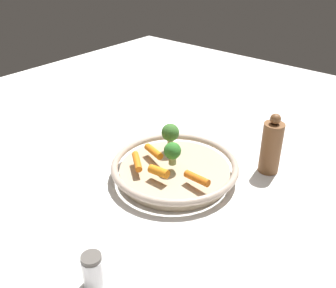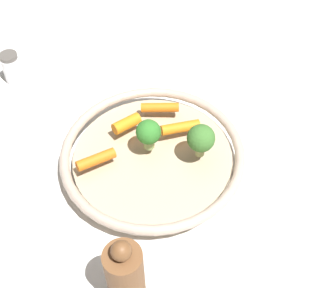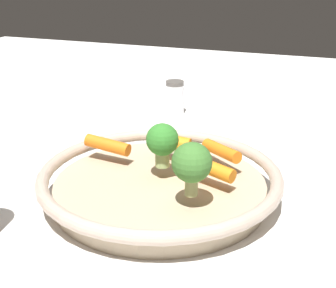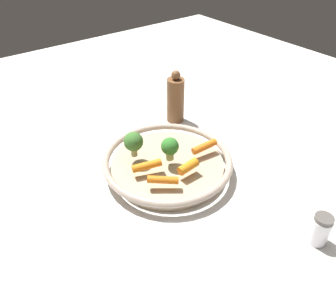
{
  "view_description": "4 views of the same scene",
  "coord_description": "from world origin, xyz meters",
  "views": [
    {
      "loc": [
        -0.5,
        0.62,
        0.54
      ],
      "look_at": [
        0.03,
        -0.01,
        0.08
      ],
      "focal_mm": 40.77,
      "sensor_mm": 36.0,
      "label": 1
    },
    {
      "loc": [
        -0.28,
        -0.42,
        0.66
      ],
      "look_at": [
        0.02,
        -0.02,
        0.07
      ],
      "focal_mm": 50.4,
      "sensor_mm": 36.0,
      "label": 2
    },
    {
      "loc": [
        0.21,
        -0.53,
        0.3
      ],
      "look_at": [
        0.01,
        -0.0,
        0.08
      ],
      "focal_mm": 52.39,
      "sensor_mm": 36.0,
      "label": 3
    },
    {
      "loc": [
        0.39,
        0.51,
        0.54
      ],
      "look_at": [
        -0.01,
        -0.01,
        0.07
      ],
      "focal_mm": 36.27,
      "sensor_mm": 36.0,
      "label": 4
    }
  ],
  "objects": [
    {
      "name": "salt_shaker",
      "position": [
        -0.1,
        0.35,
        0.03
      ],
      "size": [
        0.04,
        0.04,
        0.07
      ],
      "color": "white",
      "rests_on": "ground_plane"
    },
    {
      "name": "broccoli_floret_mid",
      "position": [
        -0.0,
        0.01,
        0.08
      ],
      "size": [
        0.04,
        0.04,
        0.06
      ],
      "color": "#96AB66",
      "rests_on": "serving_bowl"
    },
    {
      "name": "serving_bowl",
      "position": [
        0.0,
        0.0,
        0.02
      ],
      "size": [
        0.32,
        0.32,
        0.04
      ],
      "color": "tan",
      "rests_on": "ground_plane"
    },
    {
      "name": "pepper_mill",
      "position": [
        -0.17,
        -0.18,
        0.07
      ],
      "size": [
        0.05,
        0.05,
        0.16
      ],
      "color": "brown",
      "rests_on": "ground_plane"
    },
    {
      "name": "baby_carrot_near_rim",
      "position": [
        -0.09,
        0.03,
        0.05
      ],
      "size": [
        0.07,
        0.02,
        0.02
      ],
      "primitive_type": "cylinder",
      "rotation": [
        1.5,
        0.0,
        4.62
      ],
      "color": "orange",
      "rests_on": "serving_bowl"
    },
    {
      "name": "broccoli_floret_large",
      "position": [
        0.06,
        -0.05,
        0.08
      ],
      "size": [
        0.05,
        0.05,
        0.06
      ],
      "color": "tan",
      "rests_on": "serving_bowl"
    },
    {
      "name": "baby_carrot_left",
      "position": [
        0.06,
        0.01,
        0.05
      ],
      "size": [
        0.07,
        0.04,
        0.02
      ],
      "primitive_type": "cylinder",
      "rotation": [
        1.64,
        0.0,
        1.23
      ],
      "color": "orange",
      "rests_on": "serving_bowl"
    },
    {
      "name": "baby_carrot_center",
      "position": [
        -0.01,
        0.07,
        0.05
      ],
      "size": [
        0.05,
        0.02,
        0.02
      ],
      "primitive_type": "cylinder",
      "rotation": [
        1.64,
        0.0,
        1.61
      ],
      "color": "orange",
      "rests_on": "serving_bowl"
    },
    {
      "name": "ground_plane",
      "position": [
        0.0,
        0.0,
        0.0
      ],
      "size": [
        2.04,
        2.04,
        0.0
      ],
      "primitive_type": "plane",
      "color": "silver"
    },
    {
      "name": "baby_carrot_right",
      "position": [
        0.06,
        0.07,
        0.05
      ],
      "size": [
        0.06,
        0.06,
        0.02
      ],
      "primitive_type": "cylinder",
      "rotation": [
        1.62,
        0.0,
        4.05
      ],
      "color": "orange",
      "rests_on": "serving_bowl"
    }
  ]
}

